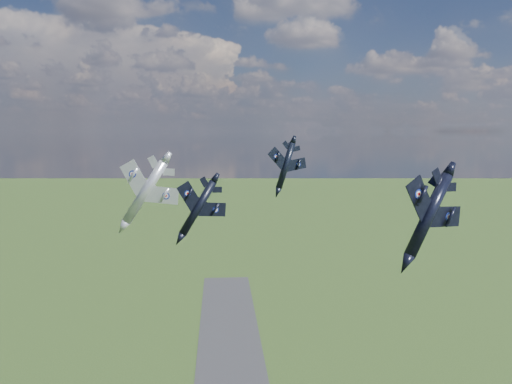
{
  "coord_description": "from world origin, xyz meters",
  "views": [
    {
      "loc": [
        -4.01,
        -62.13,
        93.47
      ],
      "look_at": [
        1.79,
        15.8,
        83.97
      ],
      "focal_mm": 35.0,
      "sensor_mm": 36.0,
      "label": 1
    }
  ],
  "objects_px": {
    "jet_right_navy": "(429,215)",
    "jet_high_navy": "(286,166)",
    "jet_lead_navy": "(198,208)",
    "jet_left_silver": "(145,192)"
  },
  "relations": [
    {
      "from": "jet_lead_navy",
      "to": "jet_right_navy",
      "type": "relative_size",
      "value": 0.81
    },
    {
      "from": "jet_lead_navy",
      "to": "jet_left_silver",
      "type": "bearing_deg",
      "value": 120.73
    },
    {
      "from": "jet_high_navy",
      "to": "jet_left_silver",
      "type": "distance_m",
      "value": 29.04
    },
    {
      "from": "jet_lead_navy",
      "to": "jet_right_navy",
      "type": "bearing_deg",
      "value": -42.16
    },
    {
      "from": "jet_right_navy",
      "to": "jet_lead_navy",
      "type": "bearing_deg",
      "value": 129.37
    },
    {
      "from": "jet_high_navy",
      "to": "jet_left_silver",
      "type": "relative_size",
      "value": 0.78
    },
    {
      "from": "jet_right_navy",
      "to": "jet_high_navy",
      "type": "bearing_deg",
      "value": 85.44
    },
    {
      "from": "jet_right_navy",
      "to": "jet_high_navy",
      "type": "height_order",
      "value": "jet_high_navy"
    },
    {
      "from": "jet_right_navy",
      "to": "jet_left_silver",
      "type": "bearing_deg",
      "value": 124.57
    },
    {
      "from": "jet_right_navy",
      "to": "jet_left_silver",
      "type": "relative_size",
      "value": 0.94
    }
  ]
}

